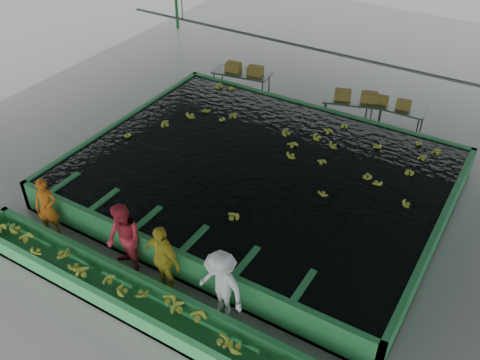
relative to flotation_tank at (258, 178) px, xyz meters
The scene contains 19 objects.
ground 1.57m from the flotation_tank, 90.00° to the right, with size 80.00×80.00×0.00m, color gray.
shed_roof 4.79m from the flotation_tank, 90.00° to the right, with size 20.00×22.00×0.04m, color slate.
shed_posts 2.54m from the flotation_tank, 90.00° to the right, with size 20.00×22.00×5.00m, color #1A5F2C, non-canonical shape.
flotation_tank is the anchor object (origin of this frame).
tank_water 0.40m from the flotation_tank, 90.00° to the right, with size 9.70×7.70×0.00m, color black.
sorting_trough 5.10m from the flotation_tank, 90.00° to the right, with size 10.00×1.00×0.50m, color #2C8845, non-canonical shape.
cableway_rail 4.33m from the flotation_tank, 90.00° to the left, with size 0.08×0.08×14.00m, color #59605B.
worker_a 5.66m from the flotation_tank, 130.42° to the right, with size 0.60×0.39×1.64m, color #C96114.
worker_b 4.47m from the flotation_tank, 104.43° to the right, with size 0.92×0.72×1.90m, color #C72C3E.
worker_c 4.32m from the flotation_tank, 90.08° to the right, with size 1.07×0.44×1.82m, color gold.
worker_d 4.59m from the flotation_tank, 70.30° to the right, with size 1.17×0.67×1.81m, color white.
packing_table_left 5.88m from the flotation_tank, 125.75° to the left, with size 2.09×0.84×0.95m, color #59605B, non-canonical shape.
packing_table_mid 5.00m from the flotation_tank, 80.29° to the left, with size 2.03×0.81×0.92m, color #59605B, non-canonical shape.
packing_table_right 5.72m from the flotation_tank, 67.67° to the left, with size 1.91×0.77×0.87m, color #59605B, non-canonical shape.
box_stack_left 5.86m from the flotation_tank, 124.90° to the left, with size 1.40×0.39×0.30m, color olive, non-canonical shape.
box_stack_mid 5.05m from the flotation_tank, 79.80° to the left, with size 1.41×0.39×0.30m, color olive, non-canonical shape.
box_stack_right 5.66m from the flotation_tank, 68.95° to the left, with size 1.21×0.33×0.26m, color olive, non-canonical shape.
floating_bananas 0.89m from the flotation_tank, 90.00° to the left, with size 9.18×6.26×0.13m, color #AABB34, non-canonical shape.
trough_bananas 5.10m from the flotation_tank, 90.00° to the right, with size 8.73×0.58×0.12m, color #AABB34, non-canonical shape.
Camera 1 is at (5.87, -9.16, 9.29)m, focal length 40.00 mm.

